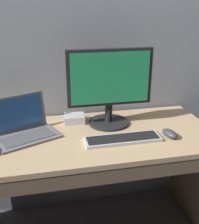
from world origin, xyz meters
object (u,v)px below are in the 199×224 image
object	(u,v)px
laptop_space_gray	(23,127)
wired_keyboard	(123,139)
computer_mouse	(170,133)
external_drive_box	(74,119)
external_monitor	(110,85)

from	to	relation	value
laptop_space_gray	wired_keyboard	world-z (taller)	laptop_space_gray
laptop_space_gray	computer_mouse	distance (m)	0.86
external_drive_box	laptop_space_gray	bearing A→B (deg)	-158.37
external_monitor	wired_keyboard	distance (m)	0.35
computer_mouse	external_drive_box	size ratio (longest dim) A/B	0.88
wired_keyboard	computer_mouse	world-z (taller)	computer_mouse
laptop_space_gray	external_monitor	xyz separation A→B (m)	(0.53, 0.04, 0.21)
wired_keyboard	external_drive_box	size ratio (longest dim) A/B	3.34
laptop_space_gray	computer_mouse	world-z (taller)	laptop_space_gray
external_monitor	external_drive_box	world-z (taller)	external_monitor
laptop_space_gray	external_drive_box	world-z (taller)	laptop_space_gray
wired_keyboard	external_drive_box	xyz separation A→B (m)	(-0.24, 0.32, 0.02)
external_monitor	external_drive_box	bearing A→B (deg)	159.15
external_drive_box	computer_mouse	bearing A→B (deg)	-32.46
external_monitor	external_drive_box	xyz separation A→B (m)	(-0.21, 0.08, -0.24)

